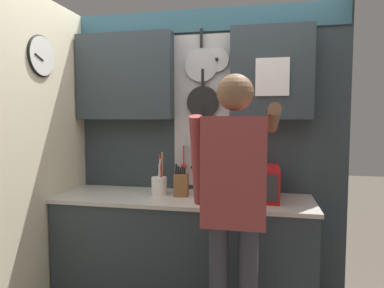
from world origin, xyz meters
The scene contains 7 objects.
base_cabinet_counter centered at (0.00, 0.00, 0.45)m, with size 2.03×0.63×0.90m.
back_wall_unit centered at (-0.01, 0.28, 1.52)m, with size 2.60×0.22×2.45m.
side_wall centered at (-1.04, -0.40, 1.24)m, with size 0.07×1.60×2.45m.
microwave centered at (0.51, 0.04, 1.03)m, with size 0.48×0.39×0.26m.
knife_block centered at (-0.03, 0.04, 0.99)m, with size 0.13×0.16×0.26m.
utensil_crock centered at (-0.21, 0.04, 0.98)m, with size 0.13×0.13×0.35m.
person centered at (0.45, -0.57, 1.07)m, with size 0.54×0.69×1.79m.
Camera 1 is at (0.61, -2.63, 1.53)m, focal length 32.00 mm.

